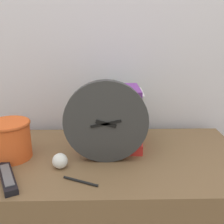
# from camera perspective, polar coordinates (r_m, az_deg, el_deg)

# --- Properties ---
(wall_back) EXTENTS (6.00, 0.04, 2.40)m
(wall_back) POSITION_cam_1_polar(r_m,az_deg,el_deg) (1.24, -4.59, 17.44)
(wall_back) COLOR silver
(wall_back) RESTS_ON ground_plane
(desk_clock) EXTENTS (0.30, 0.04, 0.30)m
(desk_clock) POSITION_cam_1_polar(r_m,az_deg,el_deg) (0.91, -1.33, -2.27)
(desk_clock) COLOR #333333
(desk_clock) RESTS_ON desk
(book_stack) EXTENTS (0.24, 0.22, 0.25)m
(book_stack) POSITION_cam_1_polar(r_m,az_deg,el_deg) (1.06, 0.85, -1.18)
(book_stack) COLOR red
(book_stack) RESTS_ON desk
(basket) EXTENTS (0.16, 0.16, 0.14)m
(basket) POSITION_cam_1_polar(r_m,az_deg,el_deg) (1.04, -21.41, -5.42)
(basket) COLOR #E05623
(basket) RESTS_ON desk
(tv_remote) EXTENTS (0.12, 0.19, 0.02)m
(tv_remote) POSITION_cam_1_polar(r_m,az_deg,el_deg) (0.92, -21.82, -13.10)
(tv_remote) COLOR black
(tv_remote) RESTS_ON desk
(crumpled_paper_ball) EXTENTS (0.05, 0.05, 0.05)m
(crumpled_paper_ball) POSITION_cam_1_polar(r_m,az_deg,el_deg) (0.94, -11.26, -10.39)
(crumpled_paper_ball) COLOR white
(crumpled_paper_ball) RESTS_ON desk
(pen) EXTENTS (0.11, 0.06, 0.01)m
(pen) POSITION_cam_1_polar(r_m,az_deg,el_deg) (0.86, -6.87, -14.75)
(pen) COLOR black
(pen) RESTS_ON desk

